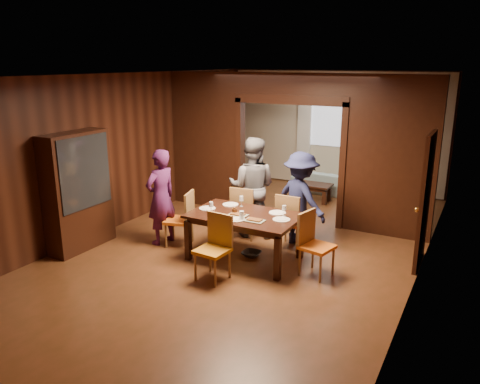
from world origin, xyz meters
The scene contains 32 objects.
floor centered at (0.00, 0.00, 0.00)m, with size 9.00×9.00×0.00m, color #4F3016.
ceiling centered at (0.00, 0.00, 2.90)m, with size 5.50×9.00×0.02m, color silver.
room_walls centered at (0.00, 1.89, 1.51)m, with size 5.52×9.01×2.90m.
person_purple centered at (-1.44, -0.68, 0.84)m, with size 0.61×0.40×1.68m, color #4B1A4C.
person_grey centered at (-0.22, 0.42, 0.91)m, with size 0.89×0.69×1.82m, color slate.
person_navy centered at (0.71, 0.42, 0.82)m, with size 1.06×0.61×1.64m, color #1C2148.
sofa centered at (0.17, 3.85, 0.26)m, with size 1.79×0.70×0.52m, color #9BC1CB.
serving_bowl centered at (0.23, -0.48, 0.80)m, with size 0.31×0.31×0.08m, color black.
dining_table centered at (0.17, -0.61, 0.38)m, with size 1.73×1.08×0.76m, color black.
coffee_table centered at (0.04, 3.03, 0.20)m, with size 0.80×0.50×0.40m, color black.
chair_left centered at (-1.11, -0.63, 0.48)m, with size 0.44×0.44×0.97m, color orange, non-canonical shape.
chair_right centered at (1.40, -0.64, 0.48)m, with size 0.44×0.44×0.97m, color orange, non-canonical shape.
chair_far_l centered at (-0.27, 0.27, 0.48)m, with size 0.44×0.44×0.97m, color orange, non-canonical shape.
chair_far_r centered at (0.64, 0.21, 0.48)m, with size 0.44×0.44×0.97m, color #C03E12, non-canonical shape.
chair_near centered at (0.10, -1.50, 0.48)m, with size 0.44×0.44×0.97m, color #C87712, non-canonical shape.
hutch centered at (-2.53, -1.50, 1.00)m, with size 0.40×1.20×2.00m, color black.
door_right centered at (2.70, 0.50, 1.05)m, with size 0.06×0.90×2.10m, color black.
window_far centered at (0.00, 4.44, 1.70)m, with size 1.20×0.03×1.30m, color silver.
curtain_left centered at (-0.75, 4.40, 1.25)m, with size 0.35×0.06×2.40m, color white.
curtain_right centered at (0.75, 4.40, 1.25)m, with size 0.35×0.06×2.40m, color white.
plate_left centered at (-0.51, -0.64, 0.77)m, with size 0.27×0.27×0.01m, color white.
plate_far_l centered at (-0.28, -0.28, 0.77)m, with size 0.27×0.27×0.01m, color white.
plate_far_r centered at (0.60, -0.31, 0.77)m, with size 0.27×0.27×0.01m, color white.
plate_right centered at (0.79, -0.58, 0.77)m, with size 0.27×0.27×0.01m, color silver.
plate_near centered at (0.17, -0.90, 0.77)m, with size 0.27×0.27×0.01m, color silver.
platter_a centered at (0.10, -0.72, 0.78)m, with size 0.30×0.20×0.04m, color gray.
platter_b centered at (0.45, -0.83, 0.78)m, with size 0.30×0.20×0.04m, color gray.
wineglass_left centered at (-0.35, -0.79, 0.85)m, with size 0.08×0.08×0.18m, color white, non-canonical shape.
wineglass_far centered at (-0.08, -0.26, 0.85)m, with size 0.08×0.08×0.18m, color white, non-canonical shape.
wineglass_right centered at (0.76, -0.41, 0.85)m, with size 0.08×0.08×0.18m, color white, non-canonical shape.
tumbler centered at (0.25, -0.87, 0.83)m, with size 0.07×0.07×0.14m, color white.
condiment_jar centered at (0.02, -0.67, 0.82)m, with size 0.08×0.08×0.11m, color #472610, non-canonical shape.
Camera 1 is at (3.44, -6.86, 3.12)m, focal length 35.00 mm.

